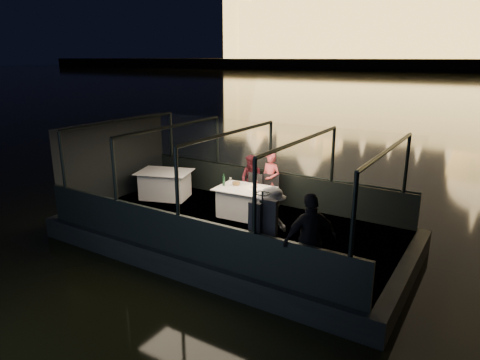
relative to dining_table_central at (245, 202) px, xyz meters
The scene contains 27 objects.
river_water 79.35m from the dining_table_central, 89.99° to the left, with size 500.00×500.00×0.00m, color black.
boat_hull 1.10m from the dining_table_central, 88.68° to the right, with size 8.60×4.40×1.00m, color black.
boat_deck 0.77m from the dining_table_central, 88.68° to the right, with size 8.00×4.00×0.04m, color black.
gunwale_port 1.34m from the dining_table_central, 89.35° to the left, with size 8.00×0.08×0.90m, color black.
gunwale_starboard 2.66m from the dining_table_central, 89.67° to the right, with size 8.00×0.08×0.90m, color black.
cabin_glass_port 1.81m from the dining_table_central, 89.35° to the left, with size 8.00×0.02×1.40m, color #99B2B2, non-canonical shape.
cabin_glass_starboard 2.92m from the dining_table_central, 89.67° to the right, with size 8.00×0.02×1.40m, color #99B2B2, non-canonical shape.
cabin_roof_glass 2.03m from the dining_table_central, 88.68° to the right, with size 8.00×4.00×0.02m, color #99B2B2, non-canonical shape.
end_wall_fore 4.11m from the dining_table_central, behind, with size 0.02×4.00×2.30m, color black, non-canonical shape.
end_wall_aft 4.14m from the dining_table_central, ahead, with size 0.02×4.00×2.30m, color black, non-canonical shape.
canopy_ribs 1.01m from the dining_table_central, 88.68° to the right, with size 8.00×4.00×2.30m, color black, non-canonical shape.
dining_table_central is the anchor object (origin of this frame).
dining_table_aft 2.79m from the dining_table_central, behind, with size 1.52×1.10×0.81m, color silver.
chair_port_left 0.56m from the dining_table_central, 101.69° to the left, with size 0.45×0.45×0.96m, color black.
chair_port_right 0.76m from the dining_table_central, 67.93° to the left, with size 0.45×0.45×0.96m, color black.
coat_stand 3.07m from the dining_table_central, 52.61° to the right, with size 0.46×0.36×1.64m, color black, non-canonical shape.
person_woman_coral 1.06m from the dining_table_central, 76.73° to the left, with size 0.55×0.37×1.54m, color #E75458.
person_man_maroon 0.98m from the dining_table_central, 109.29° to the left, with size 0.69×0.53×1.43m, color #45131B.
passenger_stripe 2.71m from the dining_table_central, 47.62° to the right, with size 1.03×0.58×1.60m, color silver.
passenger_dark 3.68m from the dining_table_central, 40.10° to the right, with size 1.02×0.43×1.74m, color black.
wine_bottle 0.80m from the dining_table_central, behind, with size 0.07×0.07×0.31m, color #153B20.
bread_basket 0.56m from the dining_table_central, 159.32° to the left, with size 0.20×0.20×0.08m, color brown.
amber_candle 0.48m from the dining_table_central, 44.37° to the left, with size 0.05×0.05×0.08m, color #F6A23D.
plate_near 0.49m from the dining_table_central, ahead, with size 0.22×0.22×0.01m, color white.
plate_far 0.53m from the dining_table_central, 140.69° to the left, with size 0.25×0.25×0.02m, color silver.
wine_glass_white 0.66m from the dining_table_central, behind, with size 0.07×0.07×0.21m, color silver, non-canonical shape.
wine_glass_red 0.58m from the dining_table_central, 50.85° to the left, with size 0.06×0.06×0.17m, color silver, non-canonical shape.
Camera 1 is at (5.41, -8.30, 4.49)m, focal length 32.00 mm.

